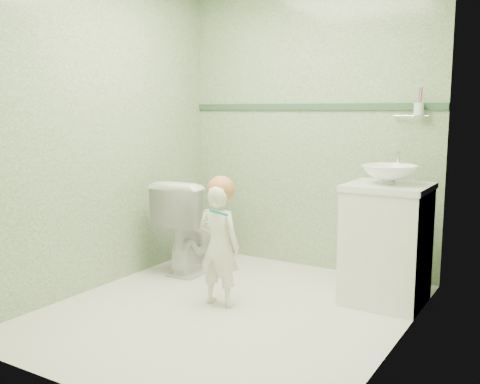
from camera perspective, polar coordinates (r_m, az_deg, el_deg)
The scene contains 12 objects.
ground at distance 3.70m, azimuth -1.23°, elevation -12.33°, with size 2.50×2.50×0.00m, color silver.
room_shell at distance 3.46m, azimuth -1.30°, elevation 6.57°, with size 2.50×2.54×2.40m.
trim_stripe at distance 4.55m, azimuth 7.22°, elevation 8.89°, with size 2.20×0.02×0.05m, color #32543A.
vanity at distance 3.87m, azimuth 15.11°, elevation -5.50°, with size 0.52×0.50×0.80m, color silver.
counter at distance 3.79m, azimuth 15.35°, elevation 0.53°, with size 0.54×0.52×0.04m, color white.
basin at distance 3.78m, azimuth 15.40°, elevation 1.79°, with size 0.37×0.37×0.13m, color white.
faucet at distance 3.95m, azimuth 16.19°, elevation 3.20°, with size 0.03×0.13×0.18m.
cup_holder at distance 4.21m, azimuth 18.18°, elevation 8.26°, with size 0.26×0.07×0.21m.
toilet at distance 4.53m, azimuth -4.57°, elevation -3.41°, with size 0.43×0.75×0.76m, color white.
toddler at distance 3.69m, azimuth -2.22°, elevation -5.64°, with size 0.30×0.20×0.83m, color #F1E3D1.
hair_cap at distance 3.63m, azimuth -2.03°, elevation 0.27°, with size 0.18×0.18×0.18m, color #BC6E3F.
teal_toothbrush at distance 3.49m, azimuth -2.29°, elevation -2.08°, with size 0.11×0.13×0.08m.
Camera 1 is at (1.86, -2.91, 1.32)m, focal length 40.61 mm.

